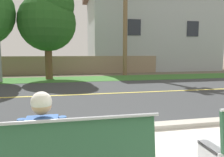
# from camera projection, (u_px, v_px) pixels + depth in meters

# --- Properties ---
(ground_plane) EXTENTS (140.00, 140.00, 0.00)m
(ground_plane) POSITION_uv_depth(u_px,v_px,m) (98.00, 88.00, 10.06)
(ground_plane) COLOR #665B4C
(curb_edge) EXTENTS (44.00, 0.30, 0.11)m
(curb_edge) POSITION_uv_depth(u_px,v_px,m) (134.00, 128.00, 4.56)
(curb_edge) COLOR #ADA89E
(curb_edge) RESTS_ON ground_plane
(street_asphalt) EXTENTS (52.00, 8.00, 0.01)m
(street_asphalt) POSITION_uv_depth(u_px,v_px,m) (103.00, 94.00, 8.60)
(street_asphalt) COLOR #383A3D
(street_asphalt) RESTS_ON ground_plane
(road_centre_line) EXTENTS (48.00, 0.14, 0.01)m
(road_centre_line) POSITION_uv_depth(u_px,v_px,m) (103.00, 94.00, 8.60)
(road_centre_line) COLOR #E0CC4C
(road_centre_line) RESTS_ON ground_plane
(far_verge_grass) EXTENTS (48.00, 2.80, 0.02)m
(far_verge_grass) POSITION_uv_depth(u_px,v_px,m) (90.00, 79.00, 13.55)
(far_verge_grass) COLOR #38702D
(far_verge_grass) RESTS_ON ground_plane
(seated_person_blue) EXTENTS (0.52, 0.68, 1.25)m
(seated_person_blue) POSITION_uv_depth(u_px,v_px,m) (44.00, 140.00, 2.42)
(seated_person_blue) COLOR #333D56
(seated_person_blue) RESTS_ON ground_plane
(shade_tree_centre) EXTENTS (3.50, 3.50, 5.78)m
(shade_tree_centre) POSITION_uv_depth(u_px,v_px,m) (49.00, 18.00, 12.92)
(shade_tree_centre) COLOR brown
(shade_tree_centre) RESTS_ON ground_plane
(garden_wall) EXTENTS (13.00, 0.36, 1.40)m
(garden_wall) POSITION_uv_depth(u_px,v_px,m) (78.00, 65.00, 16.72)
(garden_wall) COLOR gray
(garden_wall) RESTS_ON ground_plane
(house_across_street) EXTENTS (12.73, 6.91, 7.36)m
(house_across_street) POSITION_uv_depth(u_px,v_px,m) (150.00, 32.00, 20.92)
(house_across_street) COLOR #A3ADB2
(house_across_street) RESTS_ON ground_plane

